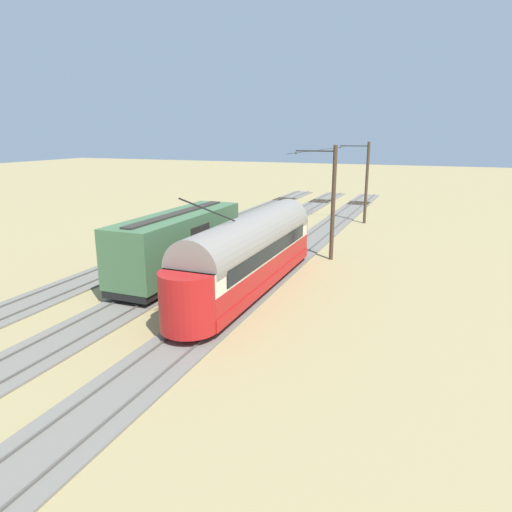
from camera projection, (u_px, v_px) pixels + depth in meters
The scene contains 10 objects.
ground_plane at pixel (212, 260), 32.11m from camera, with size 220.00×220.00×0.00m, color tan.
track_streetcar_siding at pixel (280, 265), 30.62m from camera, with size 2.80×80.00×0.18m.
track_adjacent_siding at pixel (214, 258), 32.37m from camera, with size 2.80×80.00×0.18m.
track_third_siding at pixel (155, 252), 34.13m from camera, with size 2.80×80.00×0.18m.
vintage_streetcar at pixel (251, 251), 25.42m from camera, with size 2.65×16.24×5.94m.
coach_adjacent at pixel (179, 243), 27.71m from camera, with size 2.96×11.05×3.85m.
catenary_pole_foreground at pixel (366, 182), 44.44m from camera, with size 2.93×0.28×7.81m.
catenary_pole_mid_near at pixel (332, 201), 31.32m from camera, with size 2.93×0.28×7.81m.
overhead_wire_run at pixel (325, 149), 38.53m from camera, with size 2.73×18.62×0.18m.
track_end_bumper at pixel (283, 218), 45.81m from camera, with size 1.80×0.60×0.80m, color #B2A519.
Camera 1 is at (-14.32, 27.62, 8.51)m, focal length 32.35 mm.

